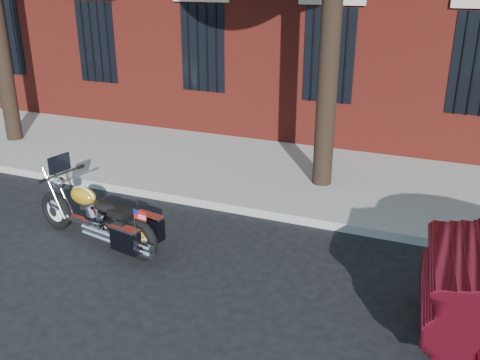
% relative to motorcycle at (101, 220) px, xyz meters
% --- Properties ---
extents(ground, '(120.00, 120.00, 0.00)m').
position_rel_motorcycle_xyz_m(ground, '(2.02, 0.52, -0.44)').
color(ground, black).
rests_on(ground, ground).
extents(curb, '(40.00, 0.16, 0.15)m').
position_rel_motorcycle_xyz_m(curb, '(2.02, 1.90, -0.36)').
color(curb, gray).
rests_on(curb, ground).
extents(sidewalk, '(40.00, 3.60, 0.15)m').
position_rel_motorcycle_xyz_m(sidewalk, '(2.02, 3.78, -0.36)').
color(sidewalk, gray).
rests_on(sidewalk, ground).
extents(motorcycle, '(2.48, 1.04, 1.29)m').
position_rel_motorcycle_xyz_m(motorcycle, '(0.00, 0.00, 0.00)').
color(motorcycle, black).
rests_on(motorcycle, ground).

